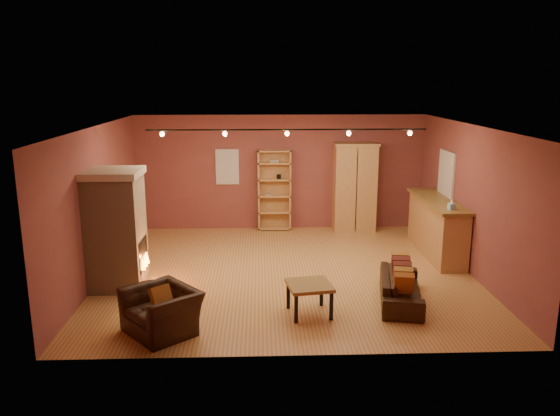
{
  "coord_description": "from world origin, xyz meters",
  "views": [
    {
      "loc": [
        -0.51,
        -9.93,
        3.64
      ],
      "look_at": [
        -0.13,
        0.2,
        1.23
      ],
      "focal_mm": 35.0,
      "sensor_mm": 36.0,
      "label": 1
    }
  ],
  "objects_px": {
    "bookcase": "(274,189)",
    "bar_counter": "(437,227)",
    "armoire": "(355,187)",
    "coffee_table": "(309,288)",
    "fireplace": "(116,229)",
    "loveseat": "(401,282)",
    "armchair": "(161,304)"
  },
  "relations": [
    {
      "from": "fireplace",
      "to": "loveseat",
      "type": "distance_m",
      "value": 5.0
    },
    {
      "from": "loveseat",
      "to": "armchair",
      "type": "relative_size",
      "value": 1.44
    },
    {
      "from": "bookcase",
      "to": "coffee_table",
      "type": "bearing_deg",
      "value": -85.33
    },
    {
      "from": "bookcase",
      "to": "armoire",
      "type": "height_order",
      "value": "armoire"
    },
    {
      "from": "armoire",
      "to": "armchair",
      "type": "relative_size",
      "value": 1.8
    },
    {
      "from": "coffee_table",
      "to": "armchair",
      "type": "bearing_deg",
      "value": -165.91
    },
    {
      "from": "fireplace",
      "to": "armoire",
      "type": "height_order",
      "value": "armoire"
    },
    {
      "from": "coffee_table",
      "to": "bookcase",
      "type": "bearing_deg",
      "value": 94.67
    },
    {
      "from": "bookcase",
      "to": "coffee_table",
      "type": "relative_size",
      "value": 2.57
    },
    {
      "from": "armoire",
      "to": "coffee_table",
      "type": "xyz_separation_m",
      "value": [
        -1.53,
        -4.89,
        -0.65
      ]
    },
    {
      "from": "bar_counter",
      "to": "loveseat",
      "type": "bearing_deg",
      "value": -118.94
    },
    {
      "from": "armchair",
      "to": "coffee_table",
      "type": "bearing_deg",
      "value": 63.53
    },
    {
      "from": "armchair",
      "to": "bar_counter",
      "type": "bearing_deg",
      "value": 83.33
    },
    {
      "from": "bar_counter",
      "to": "armchair",
      "type": "distance_m",
      "value": 6.22
    },
    {
      "from": "fireplace",
      "to": "coffee_table",
      "type": "height_order",
      "value": "fireplace"
    },
    {
      "from": "armoire",
      "to": "bar_counter",
      "type": "distance_m",
      "value": 2.48
    },
    {
      "from": "fireplace",
      "to": "coffee_table",
      "type": "relative_size",
      "value": 2.76
    },
    {
      "from": "bookcase",
      "to": "armchair",
      "type": "height_order",
      "value": "bookcase"
    },
    {
      "from": "bookcase",
      "to": "loveseat",
      "type": "xyz_separation_m",
      "value": [
        1.98,
        -4.64,
        -0.66
      ]
    },
    {
      "from": "bookcase",
      "to": "fireplace",
      "type": "bearing_deg",
      "value": -127.58
    },
    {
      "from": "loveseat",
      "to": "coffee_table",
      "type": "xyz_separation_m",
      "value": [
        -1.57,
        -0.42,
        0.08
      ]
    },
    {
      "from": "coffee_table",
      "to": "bar_counter",
      "type": "bearing_deg",
      "value": 44.64
    },
    {
      "from": "fireplace",
      "to": "armoire",
      "type": "distance_m",
      "value": 6.01
    },
    {
      "from": "bookcase",
      "to": "armchair",
      "type": "distance_m",
      "value": 5.92
    },
    {
      "from": "bar_counter",
      "to": "loveseat",
      "type": "relative_size",
      "value": 1.45
    },
    {
      "from": "bar_counter",
      "to": "loveseat",
      "type": "height_order",
      "value": "bar_counter"
    },
    {
      "from": "loveseat",
      "to": "bar_counter",
      "type": "bearing_deg",
      "value": -17.81
    },
    {
      "from": "fireplace",
      "to": "bar_counter",
      "type": "relative_size",
      "value": 0.85
    },
    {
      "from": "loveseat",
      "to": "armoire",
      "type": "bearing_deg",
      "value": 11.58
    },
    {
      "from": "bookcase",
      "to": "bar_counter",
      "type": "relative_size",
      "value": 0.79
    },
    {
      "from": "armoire",
      "to": "fireplace",
      "type": "bearing_deg",
      "value": -143.47
    },
    {
      "from": "fireplace",
      "to": "armoire",
      "type": "bearing_deg",
      "value": 36.53
    }
  ]
}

